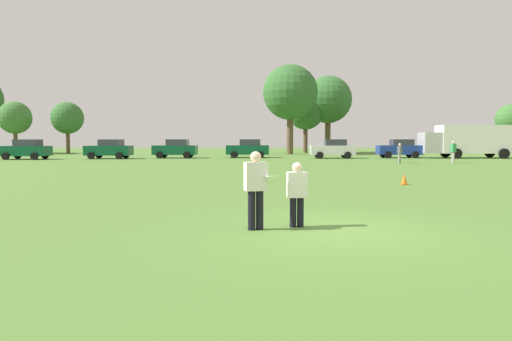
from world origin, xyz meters
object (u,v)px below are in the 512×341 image
parked_car_mid_right (248,148)px  bystander_far_jogger (453,151)px  parked_car_mid_left (109,149)px  parked_car_center (176,149)px  box_truck (468,140)px  parked_car_far_right (400,148)px  player_defender (297,191)px  player_thrower (256,186)px  frisbee (270,176)px  traffic_cone (404,179)px  parked_car_near_right (333,149)px  parked_car_near_left (26,149)px  bystander_sideline_watcher (400,152)px

parked_car_mid_right → bystander_far_jogger: bearing=-33.6°
parked_car_mid_left → parked_car_center: 6.16m
parked_car_mid_right → box_truck: (21.24, -1.83, 0.83)m
parked_car_far_right → bystander_far_jogger: bearing=-85.1°
parked_car_center → bystander_far_jogger: (22.75, -9.90, 0.04)m
player_defender → box_truck: 39.50m
player_thrower → parked_car_center: (-6.24, 34.94, -0.03)m
box_truck → bystander_far_jogger: box_truck is taller
player_thrower → box_truck: bearing=56.7°
frisbee → parked_car_mid_left: 36.01m
parked_car_mid_right → player_defender: bearing=-89.9°
parked_car_mid_left → box_truck: bearing=-0.1°
traffic_cone → player_thrower: bearing=-126.1°
player_thrower → traffic_cone: bearing=53.9°
parked_car_mid_left → parked_car_far_right: 27.99m
parked_car_far_right → parked_car_mid_right: bearing=176.2°
parked_car_near_right → parked_car_mid_right: bearing=168.1°
traffic_cone → parked_car_near_left: size_ratio=0.11×
frisbee → traffic_cone: size_ratio=0.57×
player_thrower → parked_car_center: 35.49m
parked_car_near_right → parked_car_far_right: 6.81m
frisbee → parked_car_mid_left: parked_car_mid_left is taller
traffic_cone → box_truck: box_truck is taller
player_thrower → parked_car_far_right: bearing=65.5°
parked_car_mid_left → bystander_sideline_watcher: 26.03m
parked_car_mid_left → player_thrower: bearing=-70.0°
parked_car_mid_left → parked_car_near_right: (21.21, 0.04, 0.00)m
traffic_cone → parked_car_mid_left: (-18.99, 24.47, 0.69)m
player_thrower → player_defender: (0.93, 0.27, -0.15)m
parked_car_center → box_truck: size_ratio=0.50×
player_defender → player_thrower: bearing=-163.9°
bystander_sideline_watcher → player_defender: bearing=-114.6°
traffic_cone → box_truck: (15.37, 24.39, 1.52)m
bystander_sideline_watcher → bystander_far_jogger: bystander_far_jogger is taller
parked_car_far_right → player_defender: bearing=-113.4°
traffic_cone → parked_car_near_right: bearing=84.8°
parked_car_far_right → box_truck: 6.48m
parked_car_near_right → bystander_sideline_watcher: bearing=-68.6°
player_defender → parked_car_mid_right: parked_car_mid_right is taller
parked_car_near_left → parked_car_mid_right: 20.53m
parked_car_near_left → box_truck: 41.62m
traffic_cone → parked_car_center: 28.81m
parked_car_mid_right → traffic_cone: bearing=-77.4°
player_thrower → parked_car_near_left: size_ratio=0.39×
traffic_cone → bystander_sideline_watcher: (5.59, 15.91, 0.65)m
parked_car_far_right → bystander_far_jogger: parked_car_far_right is taller
box_truck → parked_car_near_left: bearing=-178.8°
parked_car_near_left → player_thrower: bearing=-59.2°
frisbee → bystander_sideline_watcher: 27.90m
parked_car_near_right → parked_car_near_left: bearing=-178.1°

